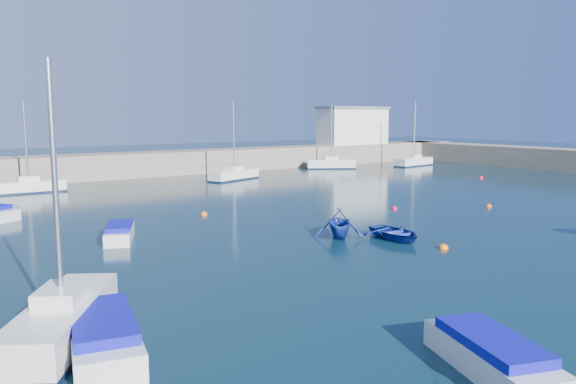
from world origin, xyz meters
TOP-DOWN VIEW (x-y plane):
  - ground at (0.00, 0.00)m, footprint 220.00×220.00m
  - back_wall at (0.00, 46.00)m, footprint 96.00×4.50m
  - right_arm at (44.00, 32.00)m, footprint 4.50×32.00m
  - harbor_office at (30.00, 46.00)m, footprint 10.00×4.00m
  - sailboat_1 at (-19.29, 2.72)m, footprint 4.74×6.24m
  - sailboat_5 at (-13.99, 38.21)m, footprint 6.01×1.74m
  - sailboat_6 at (5.58, 36.72)m, footprint 6.43×3.88m
  - sailboat_7 at (21.76, 40.63)m, footprint 6.03×4.56m
  - sailboat_8 at (33.29, 37.40)m, footprint 6.65×2.78m
  - motorboat_0 at (-18.58, 1.09)m, footprint 2.73×5.25m
  - motorboat_1 at (-13.52, 15.16)m, footprint 2.66×3.94m
  - motorboat_3 at (-10.57, -5.98)m, footprint 2.90×4.65m
  - dinghy_center at (-1.11, 6.87)m, footprint 2.86×3.76m
  - dinghy_left at (-3.29, 9.00)m, footprint 4.01×4.09m
  - buoy_0 at (-0.60, 3.96)m, footprint 0.51×0.51m
  - buoy_1 at (6.07, 14.03)m, footprint 0.44×0.44m
  - buoy_2 at (12.53, 10.76)m, footprint 0.44×0.44m
  - buoy_3 at (-6.31, 19.62)m, footprint 0.48×0.48m
  - buoy_4 at (28.12, 22.97)m, footprint 0.47×0.47m

SIDE VIEW (x-z plane):
  - ground at x=0.00m, z-range 0.00..0.00m
  - buoy_0 at x=-0.60m, z-range -0.25..0.25m
  - buoy_1 at x=6.07m, z-range -0.22..0.22m
  - buoy_2 at x=12.53m, z-range -0.22..0.22m
  - buoy_3 at x=-6.31m, z-range -0.24..0.24m
  - buoy_4 at x=28.12m, z-range -0.24..0.24m
  - dinghy_center at x=-1.11m, z-range 0.00..0.73m
  - motorboat_1 at x=-13.52m, z-range -0.03..0.89m
  - motorboat_3 at x=-10.57m, z-range -0.03..0.99m
  - motorboat_0 at x=-18.58m, z-range -0.03..1.08m
  - sailboat_6 at x=5.58m, z-range -3.52..4.68m
  - sailboat_5 at x=-13.99m, z-range -3.38..4.56m
  - sailboat_8 at x=33.29m, z-range -3.65..4.83m
  - sailboat_7 at x=21.76m, z-range -3.40..4.65m
  - sailboat_1 at x=-19.29m, z-range -3.52..4.82m
  - dinghy_left at x=-3.29m, z-range 0.00..1.64m
  - back_wall at x=0.00m, z-range 0.00..2.60m
  - right_arm at x=44.00m, z-range 0.00..2.60m
  - harbor_office at x=30.00m, z-range 2.60..7.60m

